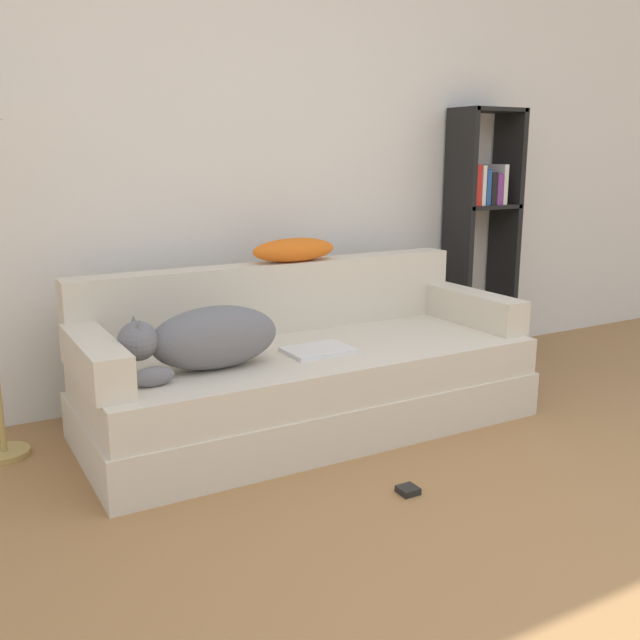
% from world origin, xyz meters
% --- Properties ---
extents(wall_back, '(7.07, 0.06, 2.70)m').
position_xyz_m(wall_back, '(0.00, 2.55, 1.35)').
color(wall_back, silver).
rests_on(wall_back, ground_plane).
extents(couch, '(2.10, 0.87, 0.39)m').
position_xyz_m(couch, '(-0.09, 1.82, 0.19)').
color(couch, beige).
rests_on(couch, ground_plane).
extents(couch_backrest, '(2.06, 0.15, 0.35)m').
position_xyz_m(couch_backrest, '(-0.09, 2.18, 0.56)').
color(couch_backrest, beige).
rests_on(couch_backrest, couch).
extents(couch_arm_left, '(0.15, 0.68, 0.17)m').
position_xyz_m(couch_arm_left, '(-1.07, 1.82, 0.47)').
color(couch_arm_left, beige).
rests_on(couch_arm_left, couch).
extents(couch_arm_right, '(0.15, 0.68, 0.17)m').
position_xyz_m(couch_arm_right, '(0.88, 1.82, 0.47)').
color(couch_arm_right, beige).
rests_on(couch_arm_right, couch).
extents(dog, '(0.68, 0.26, 0.27)m').
position_xyz_m(dog, '(-0.64, 1.73, 0.52)').
color(dog, slate).
rests_on(dog, couch).
extents(laptop, '(0.30, 0.22, 0.02)m').
position_xyz_m(laptop, '(-0.10, 1.73, 0.40)').
color(laptop, silver).
rests_on(laptop, couch).
extents(throw_pillow, '(0.45, 0.17, 0.12)m').
position_xyz_m(throw_pillow, '(0.01, 2.17, 0.80)').
color(throw_pillow, orange).
rests_on(throw_pillow, couch_backrest).
extents(bookshelf, '(0.42, 0.26, 1.53)m').
position_xyz_m(bookshelf, '(1.42, 2.37, 0.89)').
color(bookshelf, black).
rests_on(bookshelf, ground_plane).
extents(power_adapter, '(0.07, 0.07, 0.03)m').
position_xyz_m(power_adapter, '(-0.10, 1.03, 0.01)').
color(power_adapter, black).
rests_on(power_adapter, ground_plane).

